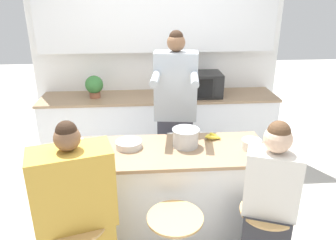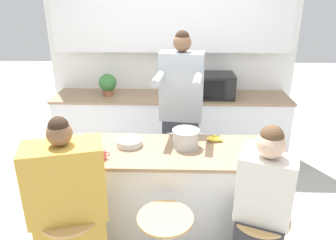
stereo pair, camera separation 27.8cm
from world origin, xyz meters
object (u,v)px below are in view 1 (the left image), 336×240
person_wrapped_blanket (78,221)px  coffee_cup_near (103,158)px  cooking_pot (186,138)px  person_seated_near (267,215)px  banana_bunch (212,136)px  kitchen_island (169,194)px  microwave (201,84)px  juice_carton (82,152)px  person_cooking (175,123)px  potted_plant (94,86)px  fruit_bowl (251,144)px

person_wrapped_blanket → coffee_cup_near: (0.16, 0.42, 0.28)m
cooking_pot → person_seated_near: bearing=-50.8°
person_seated_near → banana_bunch: size_ratio=7.93×
kitchen_island → microwave: bearing=70.2°
coffee_cup_near → juice_carton: 0.17m
person_cooking → potted_plant: person_cooking is taller
coffee_cup_near → potted_plant: size_ratio=0.41×
cooking_pot → juice_carton: 0.88m
kitchen_island → juice_carton: juice_carton is taller
cooking_pot → fruit_bowl: cooking_pot is taller
kitchen_island → cooking_pot: size_ratio=5.31×
potted_plant → person_cooking: bearing=-44.5°
kitchen_island → potted_plant: bearing=118.5°
person_wrapped_blanket → microwave: size_ratio=2.83×
person_seated_near → microwave: person_seated_near is taller
kitchen_island → cooking_pot: bearing=22.9°
juice_carton → potted_plant: (-0.12, 1.67, 0.06)m
person_seated_near → cooking_pot: (-0.53, 0.65, 0.35)m
banana_bunch → microwave: 1.29m
person_seated_near → coffee_cup_near: size_ratio=12.30×
cooking_pot → fruit_bowl: size_ratio=1.91×
kitchen_island → coffee_cup_near: (-0.53, -0.17, 0.49)m
person_seated_near → coffee_cup_near: bearing=-178.0°
kitchen_island → fruit_bowl: (0.72, -0.03, 0.49)m
cooking_pot → banana_bunch: (0.26, 0.12, -0.05)m
coffee_cup_near → potted_plant: potted_plant is taller
kitchen_island → coffee_cup_near: 0.74m
person_cooking → coffee_cup_near: size_ratio=16.30×
cooking_pot → potted_plant: 1.73m
person_cooking → cooking_pot: person_cooking is taller
banana_bunch → potted_plant: potted_plant is taller
coffee_cup_near → person_cooking: bearing=49.4°
cooking_pot → juice_carton: size_ratio=1.52×
kitchen_island → person_cooking: size_ratio=0.93×
juice_carton → microwave: 2.05m
microwave → person_seated_near: bearing=-85.6°
kitchen_island → person_wrapped_blanket: person_wrapped_blanket is taller
fruit_bowl → potted_plant: 2.17m
person_seated_near → juice_carton: bearing=-175.8°
person_wrapped_blanket → juice_carton: person_wrapped_blanket is taller
person_wrapped_blanket → juice_carton: 0.53m
banana_bunch → person_seated_near: bearing=-70.5°
kitchen_island → potted_plant: 1.81m
cooking_pot → microwave: (0.37, 1.40, 0.08)m
person_seated_near → microwave: size_ratio=2.74×
fruit_bowl → coffee_cup_near: 1.26m
kitchen_island → coffee_cup_near: bearing=-162.1°
person_wrapped_blanket → juice_carton: (-0.00, 0.41, 0.34)m
kitchen_island → coffee_cup_near: size_ratio=15.23×
fruit_bowl → person_seated_near: bearing=-92.9°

